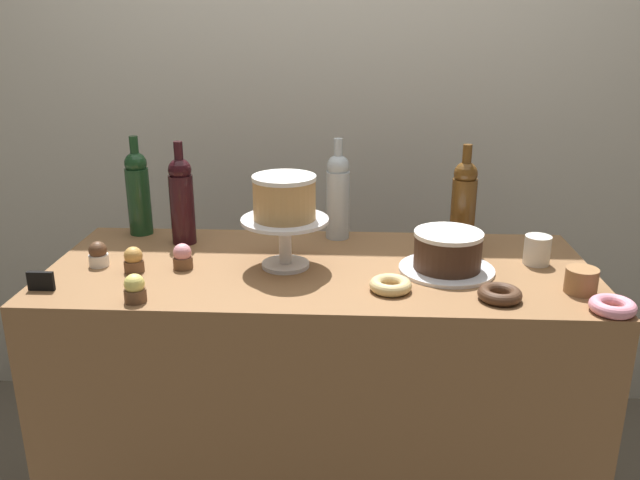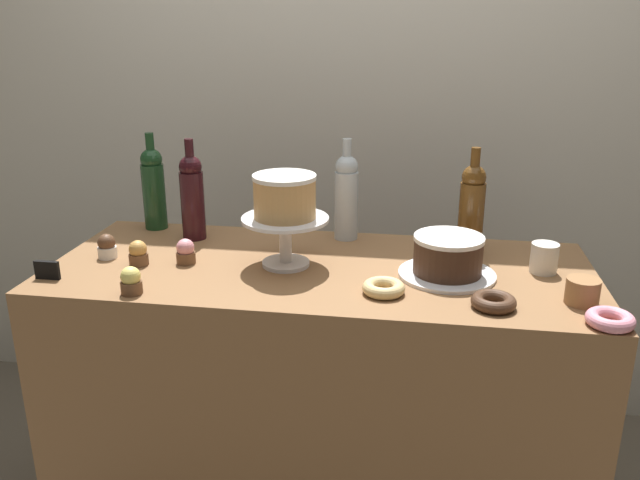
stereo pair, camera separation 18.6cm
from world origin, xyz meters
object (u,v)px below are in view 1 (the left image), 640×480
at_px(cake_stand_pedestal, 285,234).
at_px(wine_bottle_amber, 464,203).
at_px(white_layer_cake, 284,197).
at_px(donut_glazed, 391,285).
at_px(cupcake_caramel, 134,260).
at_px(cupcake_strawberry, 183,257).
at_px(donut_pink, 613,306).
at_px(coffee_cup_ceramic, 537,250).
at_px(wine_bottle_green, 138,191).
at_px(donut_chocolate, 500,294).
at_px(price_sign_chalkboard, 41,281).
at_px(wine_bottle_clear, 338,195).
at_px(cookie_stack, 581,280).
at_px(wine_bottle_dark_red, 182,199).
at_px(cupcake_chocolate, 98,254).
at_px(chocolate_round_cake, 448,250).
at_px(cupcake_lemon, 135,289).

relative_size(cake_stand_pedestal, wine_bottle_amber, 0.77).
bearing_deg(white_layer_cake, donut_glazed, -28.71).
distance_m(cupcake_caramel, cupcake_strawberry, 0.14).
relative_size(donut_pink, coffee_cup_ceramic, 1.32).
distance_m(cake_stand_pedestal, wine_bottle_green, 0.58).
bearing_deg(cake_stand_pedestal, donut_chocolate, -19.88).
distance_m(wine_bottle_green, donut_glazed, 0.93).
height_order(price_sign_chalkboard, coffee_cup_ceramic, coffee_cup_ceramic).
xyz_separation_m(wine_bottle_clear, cookie_stack, (0.65, -0.42, -0.11)).
height_order(wine_bottle_dark_red, cupcake_chocolate, wine_bottle_dark_red).
bearing_deg(wine_bottle_dark_red, wine_bottle_green, 152.56).
xyz_separation_m(donut_glazed, cookie_stack, (0.50, 0.02, 0.02)).
relative_size(cake_stand_pedestal, cupcake_chocolate, 3.36).
bearing_deg(donut_chocolate, wine_bottle_green, 155.74).
bearing_deg(donut_glazed, wine_bottle_dark_red, 150.89).
xyz_separation_m(cupcake_strawberry, donut_glazed, (0.59, -0.13, -0.02)).
xyz_separation_m(white_layer_cake, wine_bottle_green, (-0.51, 0.28, -0.06)).
xyz_separation_m(wine_bottle_amber, donut_glazed, (-0.24, -0.35, -0.13)).
bearing_deg(cake_stand_pedestal, donut_glazed, -28.71).
relative_size(donut_glazed, donut_pink, 1.00).
relative_size(wine_bottle_amber, donut_glazed, 2.91).
bearing_deg(price_sign_chalkboard, white_layer_cake, 18.22).
relative_size(wine_bottle_amber, donut_chocolate, 2.91).
xyz_separation_m(white_layer_cake, cookie_stack, (0.79, -0.14, -0.17)).
relative_size(wine_bottle_clear, wine_bottle_amber, 1.00).
height_order(donut_glazed, coffee_cup_ceramic, coffee_cup_ceramic).
height_order(chocolate_round_cake, cupcake_caramel, chocolate_round_cake).
bearing_deg(cookie_stack, cake_stand_pedestal, 169.61).
bearing_deg(price_sign_chalkboard, cupcake_caramel, 35.20).
relative_size(wine_bottle_clear, cupcake_chocolate, 4.38).
bearing_deg(cupcake_strawberry, donut_pink, -11.95).
bearing_deg(cupcake_strawberry, wine_bottle_dark_red, 103.12).
height_order(cupcake_caramel, cupcake_chocolate, same).
height_order(cupcake_caramel, cupcake_strawberry, same).
relative_size(cupcake_strawberry, cookie_stack, 0.88).
distance_m(wine_bottle_amber, price_sign_chalkboard, 1.23).
height_order(white_layer_cake, cupcake_strawberry, white_layer_cake).
bearing_deg(chocolate_round_cake, cookie_stack, -22.16).
relative_size(chocolate_round_cake, coffee_cup_ceramic, 2.27).
distance_m(white_layer_cake, wine_bottle_dark_red, 0.40).
relative_size(price_sign_chalkboard, coffee_cup_ceramic, 0.82).
relative_size(wine_bottle_green, price_sign_chalkboard, 4.65).
xyz_separation_m(wine_bottle_dark_red, cookie_stack, (1.13, -0.34, -0.11)).
bearing_deg(cupcake_lemon, coffee_cup_ceramic, 16.67).
xyz_separation_m(cake_stand_pedestal, donut_glazed, (0.29, -0.16, -0.08)).
bearing_deg(cake_stand_pedestal, wine_bottle_dark_red, 150.55).
bearing_deg(price_sign_chalkboard, wine_bottle_green, 76.71).
height_order(wine_bottle_clear, cookie_stack, wine_bottle_clear).
height_order(wine_bottle_clear, wine_bottle_dark_red, same).
distance_m(wine_bottle_amber, wine_bottle_green, 1.04).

